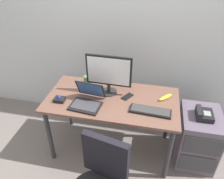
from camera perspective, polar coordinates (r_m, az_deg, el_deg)
ground_plane at (r=2.90m, az=-0.00°, el=-14.58°), size 8.00×8.00×0.00m
back_wall at (r=2.74m, az=3.23°, el=17.44°), size 6.00×0.10×2.80m
desk at (r=2.44m, az=-0.00°, el=-4.04°), size 1.43×0.73×0.76m
file_cabinet at (r=2.74m, az=21.13°, el=-11.55°), size 0.42×0.53×0.65m
desk_phone at (r=2.49m, az=22.64°, el=-5.94°), size 0.17×0.20×0.09m
monitor_main at (r=2.35m, az=-0.87°, el=4.35°), size 0.50×0.18×0.45m
keyboard at (r=2.24m, az=9.89°, el=-5.48°), size 0.42×0.16×0.03m
laptop at (r=2.30m, az=-6.40°, el=-2.64°), size 0.34×0.34×0.22m
trackball_mouse at (r=2.41m, az=-13.44°, el=-2.49°), size 0.11×0.09×0.07m
coffee_mug at (r=2.64m, az=-6.42°, el=2.55°), size 0.09×0.08×0.10m
cell_phone at (r=2.42m, az=4.01°, el=-1.83°), size 0.13×0.16×0.01m
banana at (r=2.44m, az=13.70°, el=-1.97°), size 0.16×0.17×0.04m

